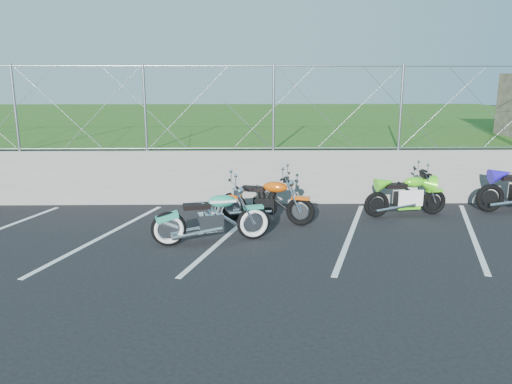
{
  "coord_description": "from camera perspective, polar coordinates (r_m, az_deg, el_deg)",
  "views": [
    {
      "loc": [
        0.37,
        -8.29,
        3.03
      ],
      "look_at": [
        0.55,
        1.3,
        0.79
      ],
      "focal_mm": 35.0,
      "sensor_mm": 36.0,
      "label": 1
    }
  ],
  "objects": [
    {
      "name": "naked_orange",
      "position": [
        10.44,
        1.3,
        -1.2
      ],
      "size": [
        2.02,
        0.82,
        1.04
      ],
      "rotation": [
        0.0,
        0.0,
        -0.3
      ],
      "color": "black",
      "rests_on": "ground"
    },
    {
      "name": "ground",
      "position": [
        8.84,
        -3.42,
        -6.93
      ],
      "size": [
        90.0,
        90.0,
        0.0
      ],
      "primitive_type": "plane",
      "color": "black",
      "rests_on": "ground"
    },
    {
      "name": "chain_link_fence",
      "position": [
        11.82,
        -2.89,
        9.59
      ],
      "size": [
        28.0,
        0.03,
        2.0
      ],
      "color": "gray",
      "rests_on": "retaining_wall"
    },
    {
      "name": "sportbike_green",
      "position": [
        11.48,
        16.87,
        -0.53
      ],
      "size": [
        1.91,
        0.68,
        0.99
      ],
      "rotation": [
        0.0,
        0.0,
        0.15
      ],
      "color": "black",
      "rests_on": "ground"
    },
    {
      "name": "parking_lines",
      "position": [
        9.81,
        3.86,
        -4.86
      ],
      "size": [
        18.29,
        4.31,
        0.01
      ],
      "color": "silver",
      "rests_on": "ground"
    },
    {
      "name": "retaining_wall",
      "position": [
        12.04,
        -2.8,
        1.73
      ],
      "size": [
        30.0,
        0.22,
        1.3
      ],
      "primitive_type": "cube",
      "color": "slate",
      "rests_on": "ground"
    },
    {
      "name": "cruiser_turquoise",
      "position": [
        9.25,
        -4.91,
        -3.12
      ],
      "size": [
        2.19,
        0.75,
        1.11
      ],
      "rotation": [
        0.0,
        0.0,
        0.23
      ],
      "color": "black",
      "rests_on": "ground"
    },
    {
      "name": "grass_field",
      "position": [
        21.93,
        -2.04,
        6.9
      ],
      "size": [
        30.0,
        20.0,
        1.3
      ],
      "primitive_type": "cube",
      "color": "#244E14",
      "rests_on": "ground"
    }
  ]
}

